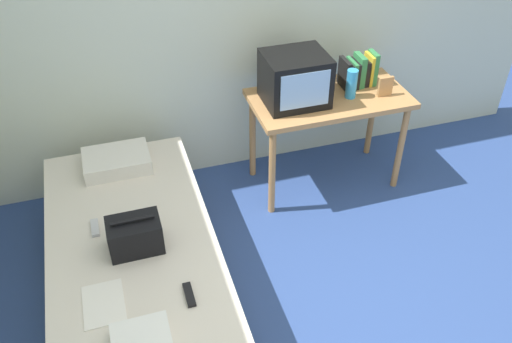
% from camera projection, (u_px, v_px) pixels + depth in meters
% --- Properties ---
extents(wall_back, '(5.20, 0.10, 2.60)m').
position_uv_depth(wall_back, '(231.00, 12.00, 3.90)').
color(wall_back, silver).
rests_on(wall_back, ground).
extents(bed, '(1.00, 2.00, 0.51)m').
position_uv_depth(bed, '(137.00, 269.00, 3.37)').
color(bed, '#B27F4C').
rests_on(bed, ground).
extents(desk, '(1.16, 0.60, 0.78)m').
position_uv_depth(desk, '(329.00, 108.00, 4.06)').
color(desk, '#B27F4C').
rests_on(desk, ground).
extents(tv, '(0.44, 0.39, 0.36)m').
position_uv_depth(tv, '(295.00, 79.00, 3.83)').
color(tv, black).
rests_on(tv, desk).
extents(water_bottle, '(0.08, 0.08, 0.22)m').
position_uv_depth(water_bottle, '(351.00, 84.00, 3.92)').
color(water_bottle, '#3399DB').
rests_on(water_bottle, desk).
extents(book_row, '(0.26, 0.17, 0.25)m').
position_uv_depth(book_row, '(358.00, 72.00, 4.07)').
color(book_row, black).
rests_on(book_row, desk).
extents(picture_frame, '(0.11, 0.02, 0.15)m').
position_uv_depth(picture_frame, '(385.00, 87.00, 3.96)').
color(picture_frame, '#B27F4C').
rests_on(picture_frame, desk).
extents(pillow, '(0.44, 0.32, 0.10)m').
position_uv_depth(pillow, '(117.00, 161.00, 3.73)').
color(pillow, silver).
rests_on(pillow, bed).
extents(handbag, '(0.30, 0.20, 0.23)m').
position_uv_depth(handbag, '(135.00, 235.00, 3.09)').
color(handbag, black).
rests_on(handbag, bed).
extents(magazine, '(0.21, 0.29, 0.01)m').
position_uv_depth(magazine, '(104.00, 304.00, 2.83)').
color(magazine, white).
rests_on(magazine, bed).
extents(remote_dark, '(0.04, 0.16, 0.02)m').
position_uv_depth(remote_dark, '(189.00, 295.00, 2.87)').
color(remote_dark, black).
rests_on(remote_dark, bed).
extents(remote_silver, '(0.04, 0.14, 0.02)m').
position_uv_depth(remote_silver, '(95.00, 228.00, 3.27)').
color(remote_silver, '#B7B7BC').
rests_on(remote_silver, bed).
extents(folded_towel, '(0.28, 0.22, 0.07)m').
position_uv_depth(folded_towel, '(141.00, 340.00, 2.62)').
color(folded_towel, white).
rests_on(folded_towel, bed).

